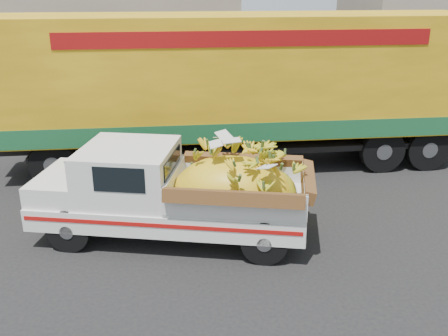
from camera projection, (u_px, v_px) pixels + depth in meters
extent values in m
plane|color=black|center=(260.00, 215.00, 10.32)|extent=(100.00, 100.00, 0.00)
cube|color=gray|center=(230.00, 134.00, 15.51)|extent=(60.00, 0.25, 0.15)
cube|color=gray|center=(223.00, 117.00, 17.47)|extent=(60.00, 4.00, 0.14)
cube|color=gray|center=(24.00, 32.00, 21.36)|extent=(18.00, 6.00, 5.00)
cylinder|color=black|center=(69.00, 230.00, 8.83)|extent=(0.83, 0.40, 0.80)
cylinder|color=black|center=(100.00, 195.00, 10.25)|extent=(0.83, 0.40, 0.80)
cylinder|color=black|center=(264.00, 242.00, 8.42)|extent=(0.83, 0.40, 0.80)
cylinder|color=black|center=(268.00, 204.00, 9.85)|extent=(0.83, 0.40, 0.80)
cube|color=silver|center=(171.00, 207.00, 9.28)|extent=(5.21, 2.85, 0.41)
cube|color=#A50F0C|center=(159.00, 226.00, 8.42)|extent=(4.71, 1.10, 0.07)
cube|color=silver|center=(48.00, 206.00, 9.60)|extent=(0.49, 1.73, 0.15)
cube|color=silver|center=(65.00, 183.00, 9.38)|extent=(1.25, 1.83, 0.38)
cube|color=silver|center=(129.00, 172.00, 9.13)|extent=(1.97, 2.03, 0.94)
cube|color=black|center=(119.00, 180.00, 8.26)|extent=(0.87, 0.21, 0.44)
cube|color=silver|center=(238.00, 187.00, 8.97)|extent=(2.75, 2.28, 0.54)
ellipsoid|color=#F3A515|center=(233.00, 192.00, 9.02)|extent=(2.45, 1.88, 1.34)
cylinder|color=black|center=(427.00, 149.00, 12.65)|extent=(1.11, 0.34, 1.10)
cylinder|color=black|center=(393.00, 127.00, 14.51)|extent=(1.11, 0.34, 1.10)
cylinder|color=black|center=(382.00, 150.00, 12.52)|extent=(1.11, 0.34, 1.10)
cylinder|color=black|center=(353.00, 129.00, 14.38)|extent=(1.11, 0.34, 1.10)
cylinder|color=black|center=(54.00, 163.00, 11.62)|extent=(1.11, 0.34, 1.10)
cylinder|color=black|center=(69.00, 138.00, 13.48)|extent=(1.11, 0.34, 1.10)
cube|color=black|center=(238.00, 135.00, 12.98)|extent=(12.02, 1.22, 0.36)
cube|color=gold|center=(239.00, 73.00, 12.42)|extent=(11.80, 2.72, 2.84)
cube|color=#18562D|center=(239.00, 119.00, 12.83)|extent=(11.86, 2.74, 0.45)
cube|color=maroon|center=(248.00, 39.00, 10.91)|extent=(8.40, 0.18, 0.35)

